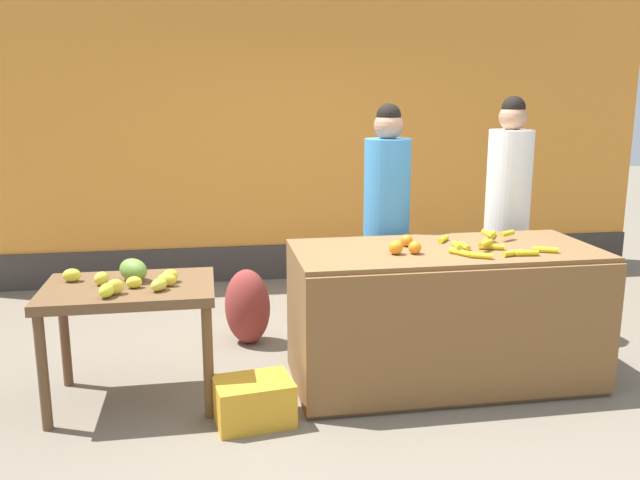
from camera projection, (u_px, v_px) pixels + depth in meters
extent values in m
plane|color=#756B5B|center=(373.00, 382.00, 4.42)|extent=(24.00, 24.00, 0.00)
cube|color=orange|center=(309.00, 133.00, 6.74)|extent=(7.11, 0.20, 2.96)
cube|color=#3F3833|center=(311.00, 260.00, 6.92)|extent=(7.11, 0.04, 0.36)
cube|color=brown|center=(442.00, 314.00, 4.40)|extent=(1.97, 0.88, 0.90)
cube|color=brown|center=(469.00, 339.00, 3.96)|extent=(1.97, 0.03, 0.84)
cube|color=brown|center=(129.00, 290.00, 4.01)|extent=(1.02, 0.70, 0.06)
cylinder|color=brown|center=(43.00, 373.00, 3.73)|extent=(0.06, 0.06, 0.69)
cylinder|color=brown|center=(208.00, 362.00, 3.88)|extent=(0.06, 0.06, 0.69)
cylinder|color=brown|center=(65.00, 335.00, 4.31)|extent=(0.06, 0.06, 0.69)
cylinder|color=brown|center=(208.00, 327.00, 4.46)|extent=(0.06, 0.06, 0.69)
cylinder|color=gold|center=(513.00, 253.00, 4.08)|extent=(0.15, 0.07, 0.04)
cylinder|color=gold|center=(492.00, 235.00, 4.62)|extent=(0.11, 0.15, 0.04)
cylinder|color=gold|center=(491.00, 247.00, 4.25)|extent=(0.16, 0.09, 0.04)
cylinder|color=yellow|center=(443.00, 239.00, 4.48)|extent=(0.11, 0.13, 0.04)
cylinder|color=yellow|center=(460.00, 252.00, 4.11)|extent=(0.11, 0.15, 0.04)
cylinder|color=yellow|center=(481.00, 256.00, 4.02)|extent=(0.13, 0.09, 0.04)
cylinder|color=gold|center=(464.00, 246.00, 4.27)|extent=(0.04, 0.13, 0.04)
cylinder|color=yellow|center=(545.00, 250.00, 4.18)|extent=(0.15, 0.10, 0.04)
cylinder|color=gold|center=(489.00, 242.00, 4.38)|extent=(0.04, 0.13, 0.04)
cylinder|color=gold|center=(527.00, 253.00, 4.09)|extent=(0.15, 0.05, 0.04)
cylinder|color=gold|center=(488.00, 234.00, 4.50)|extent=(0.05, 0.14, 0.04)
cylinder|color=gold|center=(507.00, 234.00, 4.51)|extent=(0.13, 0.10, 0.04)
cylinder|color=gold|center=(457.00, 245.00, 4.15)|extent=(0.04, 0.13, 0.04)
cylinder|color=gold|center=(486.00, 243.00, 4.21)|extent=(0.13, 0.13, 0.04)
sphere|color=orange|center=(415.00, 248.00, 4.13)|extent=(0.08, 0.08, 0.08)
sphere|color=orange|center=(407.00, 240.00, 4.34)|extent=(0.08, 0.08, 0.08)
sphere|color=orange|center=(396.00, 247.00, 4.12)|extent=(0.09, 0.09, 0.09)
ellipsoid|color=yellow|center=(170.00, 276.00, 4.05)|extent=(0.14, 0.13, 0.08)
ellipsoid|color=yellow|center=(115.00, 287.00, 3.81)|extent=(0.13, 0.11, 0.09)
ellipsoid|color=yellow|center=(72.00, 275.00, 4.07)|extent=(0.11, 0.08, 0.08)
ellipsoid|color=yellow|center=(107.00, 291.00, 3.75)|extent=(0.11, 0.13, 0.08)
ellipsoid|color=yellow|center=(102.00, 278.00, 4.00)|extent=(0.12, 0.12, 0.08)
ellipsoid|color=yellow|center=(134.00, 282.00, 3.93)|extent=(0.10, 0.08, 0.07)
ellipsoid|color=#D4CF3D|center=(159.00, 285.00, 3.88)|extent=(0.13, 0.14, 0.07)
ellipsoid|color=yellow|center=(167.00, 280.00, 3.97)|extent=(0.13, 0.09, 0.08)
ellipsoid|color=olive|center=(133.00, 270.00, 4.08)|extent=(0.24, 0.26, 0.14)
cylinder|color=#33333D|center=(385.00, 299.00, 5.05)|extent=(0.29, 0.29, 0.70)
cylinder|color=#3F8CCC|center=(387.00, 198.00, 4.88)|extent=(0.34, 0.34, 0.86)
sphere|color=tan|center=(388.00, 125.00, 4.77)|extent=(0.21, 0.21, 0.21)
sphere|color=black|center=(389.00, 116.00, 4.75)|extent=(0.18, 0.18, 0.18)
cylinder|color=#33333D|center=(502.00, 288.00, 5.28)|extent=(0.29, 0.29, 0.72)
cylinder|color=white|center=(509.00, 188.00, 5.11)|extent=(0.34, 0.34, 0.89)
sphere|color=tan|center=(513.00, 117.00, 4.99)|extent=(0.21, 0.21, 0.21)
sphere|color=black|center=(513.00, 108.00, 4.98)|extent=(0.18, 0.18, 0.18)
cube|color=gold|center=(254.00, 401.00, 3.86)|extent=(0.48, 0.38, 0.26)
ellipsoid|color=maroon|center=(247.00, 307.00, 5.06)|extent=(0.47, 0.45, 0.58)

